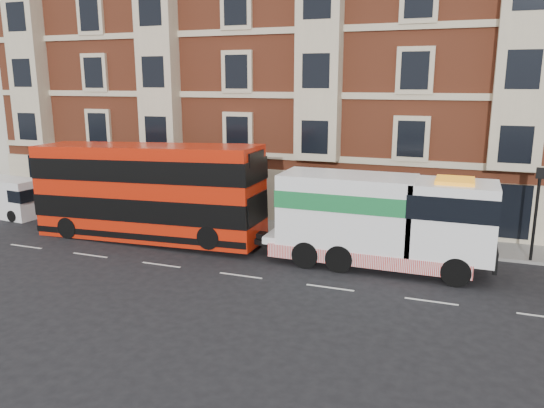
{
  "coord_description": "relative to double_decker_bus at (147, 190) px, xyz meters",
  "views": [
    {
      "loc": [
        8.85,
        -19.95,
        8.26
      ],
      "look_at": [
        -0.02,
        4.0,
        2.34
      ],
      "focal_mm": 35.0,
      "sensor_mm": 36.0,
      "label": 1
    }
  ],
  "objects": [
    {
      "name": "double_decker_bus",
      "position": [
        0.0,
        0.0,
        0.0
      ],
      "size": [
        12.5,
        2.87,
        5.06
      ],
      "color": "red",
      "rests_on": "ground"
    },
    {
      "name": "pedestrian",
      "position": [
        -3.25,
        3.81,
        -1.72
      ],
      "size": [
        0.66,
        0.51,
        1.63
      ],
      "primitive_type": "imported",
      "rotation": [
        0.0,
        0.0,
        -0.22
      ],
      "color": "black",
      "rests_on": "sidewalk"
    },
    {
      "name": "tow_truck",
      "position": [
        12.07,
        0.0,
        -0.47
      ],
      "size": [
        10.02,
        2.96,
        4.17
      ],
      "color": "white",
      "rests_on": "ground"
    },
    {
      "name": "sidewalk",
      "position": [
        6.76,
        4.24,
        -2.61
      ],
      "size": [
        90.0,
        3.0,
        0.15
      ],
      "primitive_type": "cube",
      "color": "slate",
      "rests_on": "ground"
    },
    {
      "name": "lamp_post_east",
      "position": [
        18.76,
        2.94,
        -0.01
      ],
      "size": [
        0.35,
        0.15,
        4.35
      ],
      "color": "black",
      "rests_on": "sidewalk"
    },
    {
      "name": "ground",
      "position": [
        6.76,
        -3.26,
        -2.68
      ],
      "size": [
        120.0,
        120.0,
        0.0
      ],
      "primitive_type": "plane",
      "color": "black",
      "rests_on": "ground"
    },
    {
      "name": "box_van",
      "position": [
        -11.16,
        1.33,
        -1.5
      ],
      "size": [
        4.78,
        2.35,
        2.4
      ],
      "rotation": [
        0.0,
        0.0,
        -0.1
      ],
      "color": "white",
      "rests_on": "ground"
    },
    {
      "name": "victorian_terrace",
      "position": [
        7.26,
        11.74,
        7.38
      ],
      "size": [
        45.0,
        12.0,
        20.4
      ],
      "color": "brown",
      "rests_on": "ground"
    },
    {
      "name": "lamp_post_west",
      "position": [
        0.76,
        2.94,
        -0.01
      ],
      "size": [
        0.35,
        0.15,
        4.35
      ],
      "color": "black",
      "rests_on": "sidewalk"
    }
  ]
}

